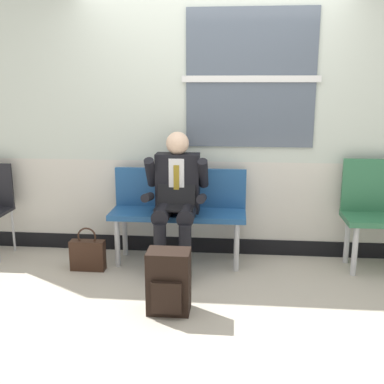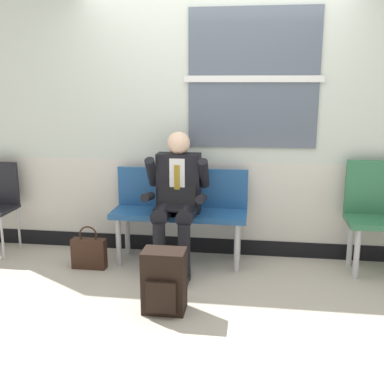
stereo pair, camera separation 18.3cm
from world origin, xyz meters
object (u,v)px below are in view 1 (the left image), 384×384
at_px(bench_with_person, 179,206).
at_px(handbag, 88,254).
at_px(backpack, 169,282).
at_px(person_seated, 176,197).

distance_m(bench_with_person, handbag, 0.96).
height_order(backpack, handbag, backpack).
distance_m(person_seated, backpack, 0.96).
distance_m(person_seated, handbag, 0.97).
bearing_deg(handbag, person_seated, 9.07).
bearing_deg(backpack, handbag, 139.99).
xyz_separation_m(person_seated, handbag, (-0.81, -0.13, -0.53)).
relative_size(person_seated, backpack, 2.60).
relative_size(bench_with_person, person_seated, 1.01).
height_order(bench_with_person, backpack, bench_with_person).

